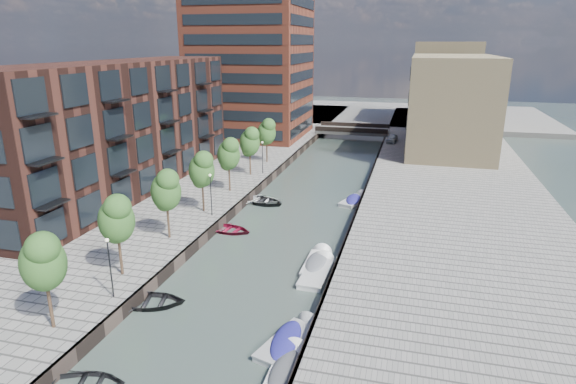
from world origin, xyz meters
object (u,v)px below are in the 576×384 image
at_px(sloop_2, 229,232).
at_px(tree_4, 229,153).
at_px(sloop_3, 259,203).
at_px(tree_2, 166,189).
at_px(motorboat_2, 318,271).
at_px(motorboat_3, 355,200).
at_px(bridge, 353,130).
at_px(car, 392,138).
at_px(motorboat_4, 317,262).
at_px(tree_3, 202,169).
at_px(motorboat_1, 287,370).
at_px(motorboat_0, 290,339).
at_px(tree_5, 250,141).
at_px(sloop_1, 150,305).
at_px(tree_1, 116,218).
at_px(sloop_4, 262,203).
at_px(tree_6, 267,131).
at_px(tree_0, 43,260).

bearing_deg(sloop_2, tree_4, 29.06).
bearing_deg(sloop_3, tree_2, 163.17).
bearing_deg(motorboat_2, tree_2, 174.58).
bearing_deg(motorboat_3, bridge, 97.96).
bearing_deg(car, sloop_2, -101.13).
xyz_separation_m(motorboat_4, car, (3.15, 46.34, 1.47)).
height_order(tree_3, sloop_2, tree_3).
xyz_separation_m(sloop_2, motorboat_1, (10.43, -17.99, 0.19)).
xyz_separation_m(motorboat_1, motorboat_2, (-0.68, 11.93, -0.08)).
bearing_deg(motorboat_4, motorboat_2, -75.50).
xyz_separation_m(bridge, motorboat_4, (4.35, -53.81, -1.19)).
bearing_deg(motorboat_3, motorboat_0, -90.69).
xyz_separation_m(bridge, motorboat_2, (4.72, -55.25, -1.29)).
xyz_separation_m(tree_4, sloop_3, (3.57, -0.35, -5.31)).
bearing_deg(tree_5, motorboat_2, -59.29).
relative_size(tree_2, sloop_1, 1.24).
bearing_deg(bridge, sloop_2, -95.84).
height_order(tree_1, motorboat_3, tree_1).
xyz_separation_m(sloop_1, motorboat_2, (10.01, 7.59, 0.10)).
height_order(bridge, sloop_4, bridge).
height_order(tree_6, sloop_2, tree_6).
bearing_deg(tree_4, motorboat_3, 10.86).
xyz_separation_m(tree_2, sloop_3, (3.57, 13.65, -5.31)).
xyz_separation_m(motorboat_1, motorboat_4, (-1.05, 13.38, 0.01)).
distance_m(sloop_4, motorboat_0, 25.69).
distance_m(tree_4, motorboat_4, 19.54).
distance_m(tree_0, tree_6, 42.00).
relative_size(sloop_3, car, 1.29).
xyz_separation_m(sloop_4, car, (12.02, 33.12, 1.66)).
bearing_deg(motorboat_2, sloop_1, -142.84).
xyz_separation_m(sloop_3, motorboat_0, (9.83, -24.12, 0.20)).
bearing_deg(sloop_3, motorboat_3, -75.76).
bearing_deg(sloop_3, sloop_4, -121.09).
relative_size(tree_3, motorboat_0, 1.14).
distance_m(tree_3, tree_5, 14.00).
distance_m(tree_0, tree_2, 14.00).
xyz_separation_m(tree_0, sloop_1, (3.21, 5.16, -5.31)).
bearing_deg(bridge, tree_4, -102.00).
xyz_separation_m(tree_5, motorboat_4, (12.85, -20.81, -5.11)).
relative_size(tree_4, car, 1.53).
distance_m(bridge, tree_1, 61.71).
distance_m(tree_5, sloop_3, 9.75).
relative_size(tree_5, motorboat_2, 1.12).
relative_size(motorboat_0, motorboat_1, 1.12).
height_order(tree_5, sloop_2, tree_5).
height_order(tree_6, sloop_1, tree_6).
bearing_deg(motorboat_1, tree_1, 156.01).
bearing_deg(sloop_2, sloop_3, 7.71).
distance_m(tree_1, tree_2, 7.00).
height_order(tree_6, motorboat_0, tree_6).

